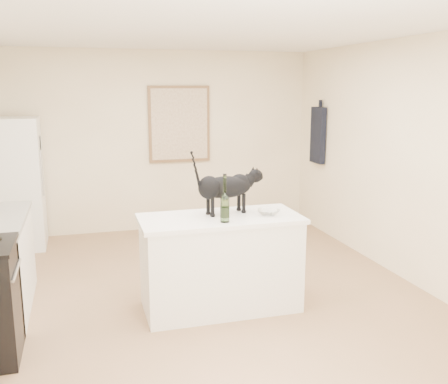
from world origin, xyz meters
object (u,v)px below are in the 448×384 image
Objects in this scene: fridge at (15,184)px; black_cat at (225,190)px; glass_bowl at (269,212)px; wine_bottle at (225,201)px.

black_cat is at bearing -49.22° from fridge.
fridge is at bearing 133.61° from glass_bowl.
glass_bowl is at bearing 15.07° from wine_bottle.
black_cat is at bearing 156.57° from glass_bowl.
glass_bowl is at bearing -33.98° from black_cat.
glass_bowl is (0.46, 0.12, -0.17)m from wine_bottle.
glass_bowl is at bearing -46.39° from fridge.
black_cat is 0.46m from glass_bowl.
fridge is 3.43m from wine_bottle.
wine_bottle is at bearing -117.07° from black_cat.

